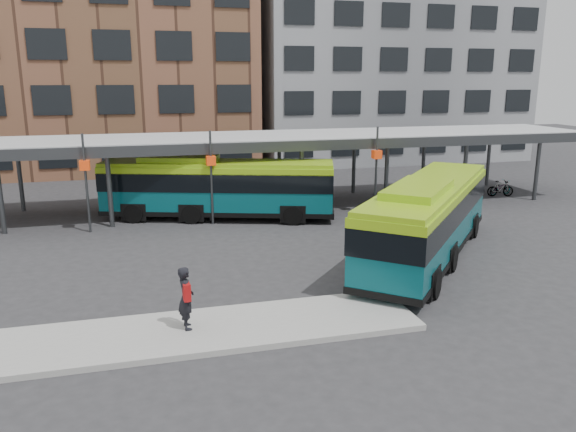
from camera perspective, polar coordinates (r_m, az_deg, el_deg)
The scene contains 9 objects.
ground at distance 20.81m, azimuth 4.23°, elevation -6.83°, with size 120.00×120.00×0.00m, color #28282B.
boarding_island at distance 17.01m, azimuth -10.42°, elevation -11.61°, with size 14.00×3.00×0.18m, color gray.
canopy at distance 32.07m, azimuth -3.34°, elevation 7.69°, with size 40.00×6.53×4.80m.
building_brick at distance 50.61m, azimuth -19.83°, elevation 17.23°, with size 26.00×14.00×22.00m, color brown.
building_grey at distance 55.21m, azimuth 9.48°, elevation 16.44°, with size 24.00×14.00×20.00m, color slate.
bus_front at distance 23.82m, azimuth 14.07°, elevation -0.03°, with size 10.27×11.11×3.44m.
bus_rear at distance 30.04m, azimuth -7.21°, elevation 3.02°, with size 12.37×6.21×3.35m.
pedestrian at distance 16.73m, azimuth -10.32°, elevation -8.14°, with size 0.50×0.72×1.89m.
bike_rack at distance 36.96m, azimuth 17.88°, elevation 2.47°, with size 6.77×1.64×1.01m.
Camera 1 is at (-6.49, -18.36, 7.34)m, focal length 35.00 mm.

